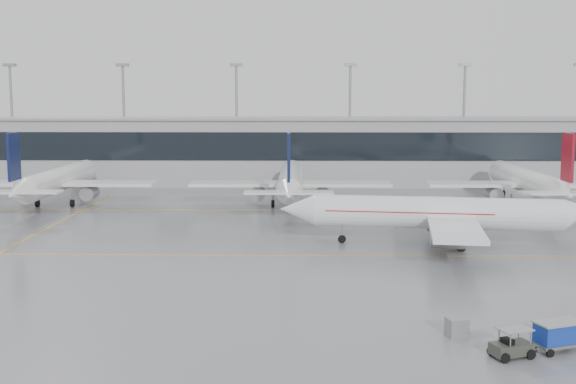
{
  "coord_description": "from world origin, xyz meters",
  "views": [
    {
      "loc": [
        1.51,
        -72.64,
        16.2
      ],
      "look_at": [
        0.0,
        12.0,
        5.0
      ],
      "focal_mm": 45.0,
      "sensor_mm": 36.0,
      "label": 1
    }
  ],
  "objects_px": {
    "baggage_tug": "(511,347)",
    "baggage_cart": "(559,334)",
    "air_canada_jet": "(448,214)",
    "gse_unit": "(457,327)"
  },
  "relations": [
    {
      "from": "baggage_tug",
      "to": "baggage_cart",
      "type": "bearing_deg",
      "value": -0.0
    },
    {
      "from": "baggage_cart",
      "to": "gse_unit",
      "type": "xyz_separation_m",
      "value": [
        -5.95,
        2.61,
        -0.49
      ]
    },
    {
      "from": "air_canada_jet",
      "to": "baggage_cart",
      "type": "relative_size",
      "value": 10.2
    },
    {
      "from": "air_canada_jet",
      "to": "gse_unit",
      "type": "bearing_deg",
      "value": 87.47
    },
    {
      "from": "baggage_cart",
      "to": "air_canada_jet",
      "type": "bearing_deg",
      "value": 70.21
    },
    {
      "from": "air_canada_jet",
      "to": "gse_unit",
      "type": "height_order",
      "value": "air_canada_jet"
    },
    {
      "from": "baggage_tug",
      "to": "baggage_cart",
      "type": "relative_size",
      "value": 1.08
    },
    {
      "from": "air_canada_jet",
      "to": "baggage_tug",
      "type": "height_order",
      "value": "air_canada_jet"
    },
    {
      "from": "gse_unit",
      "to": "baggage_cart",
      "type": "bearing_deg",
      "value": -37.29
    },
    {
      "from": "air_canada_jet",
      "to": "gse_unit",
      "type": "xyz_separation_m",
      "value": [
        -5.44,
        -30.04,
        -2.95
      ]
    }
  ]
}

